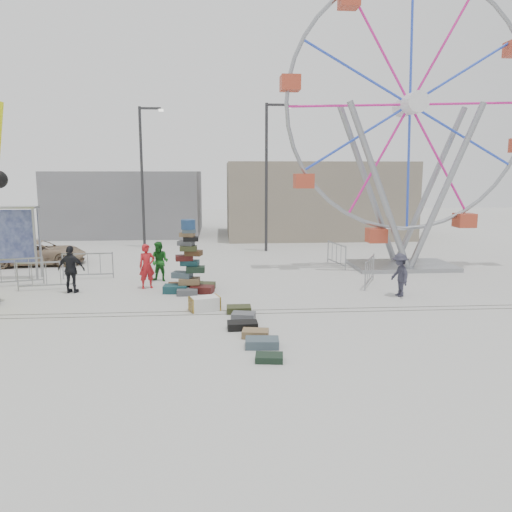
{
  "coord_description": "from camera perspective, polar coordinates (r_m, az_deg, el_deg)",
  "views": [
    {
      "loc": [
        0.45,
        -14.41,
        4.38
      ],
      "look_at": [
        1.64,
        2.0,
        1.59
      ],
      "focal_mm": 35.0,
      "sensor_mm": 36.0,
      "label": 1
    }
  ],
  "objects": [
    {
      "name": "parked_suv",
      "position": [
        25.81,
        -23.51,
        0.35
      ],
      "size": [
        4.39,
        2.4,
        1.17
      ],
      "primitive_type": "imported",
      "rotation": [
        0.0,
        0.0,
        1.68
      ],
      "color": "#9B8264",
      "rests_on": "ground"
    },
    {
      "name": "row_case_3",
      "position": [
        13.51,
        -0.08,
        -8.85
      ],
      "size": [
        0.76,
        0.57,
        0.2
      ],
      "primitive_type": "cube",
      "rotation": [
        0.0,
        0.0,
        -0.16
      ],
      "color": "olive",
      "rests_on": "ground"
    },
    {
      "name": "steamer_trunk",
      "position": [
        16.08,
        -5.9,
        -5.43
      ],
      "size": [
        1.06,
        0.8,
        0.44
      ],
      "primitive_type": "cube",
      "rotation": [
        0.0,
        0.0,
        0.32
      ],
      "color": "silver",
      "rests_on": "ground"
    },
    {
      "name": "barricade_dummy_b",
      "position": [
        20.23,
        -22.85,
        -2.06
      ],
      "size": [
        1.99,
        0.4,
        1.1
      ],
      "primitive_type": null,
      "rotation": [
        0.0,
        0.0,
        0.15
      ],
      "color": "gray",
      "rests_on": "ground"
    },
    {
      "name": "lamp_post_left",
      "position": [
        29.73,
        -12.75,
        9.58
      ],
      "size": [
        1.41,
        0.25,
        8.0
      ],
      "color": "#2D2D30",
      "rests_on": "ground"
    },
    {
      "name": "track_line_near",
      "position": [
        15.64,
        -5.67,
        -6.67
      ],
      "size": [
        40.0,
        0.04,
        0.01
      ],
      "primitive_type": "cube",
      "color": "#47443F",
      "rests_on": "ground"
    },
    {
      "name": "pedestrian_black",
      "position": [
        19.34,
        -20.35,
        -1.45
      ],
      "size": [
        1.08,
        0.6,
        1.74
      ],
      "primitive_type": "imported",
      "rotation": [
        0.0,
        0.0,
        2.96
      ],
      "color": "black",
      "rests_on": "ground"
    },
    {
      "name": "ferris_wheel",
      "position": [
        23.71,
        17.07,
        13.97
      ],
      "size": [
        11.11,
        2.78,
        12.89
      ],
      "rotation": [
        0.0,
        0.0,
        0.01
      ],
      "color": "gray",
      "rests_on": "ground"
    },
    {
      "name": "pedestrian_grey",
      "position": [
        18.39,
        16.11,
        -2.08
      ],
      "size": [
        0.71,
        1.07,
        1.54
      ],
      "primitive_type": "imported",
      "rotation": [
        0.0,
        0.0,
        -1.42
      ],
      "color": "#292936",
      "rests_on": "ground"
    },
    {
      "name": "suitcase_tower",
      "position": [
        18.53,
        -7.64,
        -1.77
      ],
      "size": [
        1.92,
        1.66,
        2.67
      ],
      "rotation": [
        0.0,
        0.0,
        -0.11
      ],
      "color": "#184248",
      "rests_on": "ground"
    },
    {
      "name": "track_line_far",
      "position": [
        16.03,
        -5.63,
        -6.27
      ],
      "size": [
        40.0,
        0.04,
        0.01
      ],
      "primitive_type": "cube",
      "color": "#47443F",
      "rests_on": "ground"
    },
    {
      "name": "barricade_dummy_a",
      "position": [
        21.45,
        -25.82,
        -1.64
      ],
      "size": [
        1.95,
        0.65,
        1.1
      ],
      "primitive_type": null,
      "rotation": [
        0.0,
        0.0,
        0.28
      ],
      "color": "gray",
      "rests_on": "ground"
    },
    {
      "name": "building_right",
      "position": [
        35.08,
        6.67,
        6.48
      ],
      "size": [
        12.0,
        8.0,
        5.0
      ],
      "primitive_type": "cube",
      "color": "gray",
      "rests_on": "ground"
    },
    {
      "name": "row_case_0",
      "position": [
        15.78,
        -1.97,
        -6.1
      ],
      "size": [
        0.76,
        0.52,
        0.21
      ],
      "primitive_type": "cube",
      "rotation": [
        0.0,
        0.0,
        -0.0
      ],
      "color": "#343A1D",
      "rests_on": "ground"
    },
    {
      "name": "lamp_post_right",
      "position": [
        27.54,
        1.39,
        9.83
      ],
      "size": [
        1.41,
        0.25,
        8.0
      ],
      "color": "#2D2D30",
      "rests_on": "ground"
    },
    {
      "name": "barricade_wheel_front",
      "position": [
        19.88,
        12.85,
        -1.73
      ],
      "size": [
        0.96,
        1.85,
        1.1
      ],
      "primitive_type": null,
      "rotation": [
        0.0,
        0.0,
        1.12
      ],
      "color": "gray",
      "rests_on": "ground"
    },
    {
      "name": "barricade_wheel_back",
      "position": [
        23.64,
        9.18,
        0.17
      ],
      "size": [
        0.47,
        1.98,
        1.1
      ],
      "primitive_type": null,
      "rotation": [
        0.0,
        0.0,
        -1.38
      ],
      "color": "gray",
      "rests_on": "ground"
    },
    {
      "name": "row_case_2",
      "position": [
        14.18,
        -1.56,
        -7.93
      ],
      "size": [
        0.86,
        0.53,
        0.21
      ],
      "primitive_type": "cube",
      "rotation": [
        0.0,
        0.0,
        0.04
      ],
      "color": "black",
      "rests_on": "ground"
    },
    {
      "name": "row_case_5",
      "position": [
        11.91,
        1.52,
        -11.55
      ],
      "size": [
        0.7,
        0.54,
        0.16
      ],
      "primitive_type": "cube",
      "rotation": [
        0.0,
        0.0,
        -0.12
      ],
      "color": "black",
      "rests_on": "ground"
    },
    {
      "name": "row_case_1",
      "position": [
        15.09,
        -1.44,
        -6.87
      ],
      "size": [
        0.78,
        0.63,
        0.2
      ],
      "primitive_type": "cube",
      "rotation": [
        0.0,
        0.0,
        -0.2
      ],
      "color": "#54565B",
      "rests_on": "ground"
    },
    {
      "name": "building_left",
      "position": [
        37.04,
        -14.24,
        5.95
      ],
      "size": [
        10.0,
        8.0,
        4.4
      ],
      "primitive_type": "cube",
      "color": "gray",
      "rests_on": "ground"
    },
    {
      "name": "barricade_dummy_c",
      "position": [
        21.73,
        -18.66,
        -1.05
      ],
      "size": [
        2.0,
        0.21,
        1.1
      ],
      "primitive_type": null,
      "rotation": [
        0.0,
        0.0,
        0.05
      ],
      "color": "gray",
      "rests_on": "ground"
    },
    {
      "name": "ground",
      "position": [
        15.07,
        -5.73,
        -7.33
      ],
      "size": [
        90.0,
        90.0,
        0.0
      ],
      "primitive_type": "plane",
      "color": "#9E9E99",
      "rests_on": "ground"
    },
    {
      "name": "pedestrian_red",
      "position": [
        19.31,
        -12.36,
        -1.15
      ],
      "size": [
        0.73,
        0.61,
        1.69
      ],
      "primitive_type": "imported",
      "rotation": [
        0.0,
        0.0,
        0.39
      ],
      "color": "#AD181E",
      "rests_on": "ground"
    },
    {
      "name": "pedestrian_green",
      "position": [
        20.46,
        -10.96,
        -0.62
      ],
      "size": [
        0.95,
        0.84,
        1.61
      ],
      "primitive_type": "imported",
      "rotation": [
        0.0,
        0.0,
        -0.36
      ],
      "color": "#175E1B",
      "rests_on": "ground"
    },
    {
      "name": "row_case_4",
      "position": [
        12.78,
        0.7,
        -9.89
      ],
      "size": [
        0.88,
        0.59,
        0.23
      ],
      "primitive_type": "cube",
      "rotation": [
        0.0,
        0.0,
        -0.07
      ],
      "color": "#435660",
      "rests_on": "ground"
    }
  ]
}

